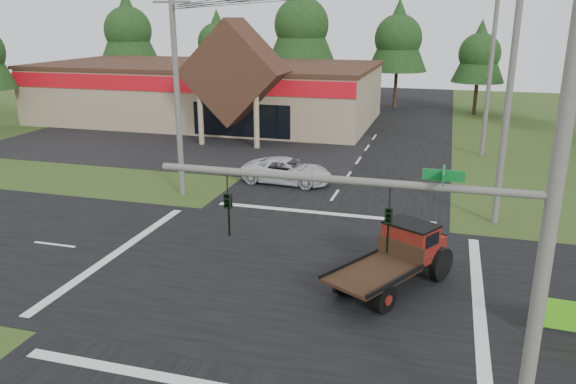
% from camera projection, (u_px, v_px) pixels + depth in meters
% --- Properties ---
extents(ground, '(120.00, 120.00, 0.00)m').
position_uv_depth(ground, '(282.00, 273.00, 21.01)').
color(ground, '#354719').
rests_on(ground, ground).
extents(road_ns, '(12.00, 120.00, 0.02)m').
position_uv_depth(road_ns, '(282.00, 273.00, 21.01)').
color(road_ns, black).
rests_on(road_ns, ground).
extents(road_ew, '(120.00, 12.00, 0.02)m').
position_uv_depth(road_ew, '(282.00, 273.00, 21.01)').
color(road_ew, black).
rests_on(road_ew, ground).
extents(parking_apron, '(28.00, 14.00, 0.02)m').
position_uv_depth(parking_apron, '(175.00, 145.00, 42.12)').
color(parking_apron, black).
rests_on(parking_apron, ground).
extents(cvs_building, '(30.40, 18.20, 9.19)m').
position_uv_depth(cvs_building, '(210.00, 90.00, 51.45)').
color(cvs_building, tan).
rests_on(cvs_building, ground).
extents(traffic_signal_mast, '(8.12, 0.24, 7.00)m').
position_uv_depth(traffic_signal_mast, '(452.00, 264.00, 11.29)').
color(traffic_signal_mast, '#595651').
rests_on(traffic_signal_mast, ground).
extents(utility_pole_nr, '(2.00, 0.30, 11.00)m').
position_uv_depth(utility_pole_nr, '(551.00, 215.00, 10.48)').
color(utility_pole_nr, '#595651').
rests_on(utility_pole_nr, ground).
extents(utility_pole_nw, '(2.00, 0.30, 10.50)m').
position_uv_depth(utility_pole_nw, '(177.00, 94.00, 28.85)').
color(utility_pole_nw, '#595651').
rests_on(utility_pole_nw, ground).
extents(utility_pole_ne, '(2.00, 0.30, 11.50)m').
position_uv_depth(utility_pole_ne, '(509.00, 96.00, 24.51)').
color(utility_pole_ne, '#595651').
rests_on(utility_pole_ne, ground).
extents(utility_pole_n, '(2.00, 0.30, 11.20)m').
position_uv_depth(utility_pole_n, '(490.00, 71.00, 37.41)').
color(utility_pole_n, '#595651').
rests_on(utility_pole_n, ground).
extents(tree_row_a, '(6.72, 6.72, 12.12)m').
position_uv_depth(tree_row_a, '(128.00, 28.00, 63.21)').
color(tree_row_a, '#332316').
rests_on(tree_row_a, ground).
extents(tree_row_b, '(5.60, 5.60, 10.10)m').
position_uv_depth(tree_row_b, '(217.00, 41.00, 62.82)').
color(tree_row_b, '#332316').
rests_on(tree_row_b, ground).
extents(tree_row_c, '(7.28, 7.28, 13.13)m').
position_uv_depth(tree_row_c, '(302.00, 22.00, 58.68)').
color(tree_row_c, '#332316').
rests_on(tree_row_c, ground).
extents(tree_row_d, '(6.16, 6.16, 11.11)m').
position_uv_depth(tree_row_d, '(398.00, 36.00, 57.38)').
color(tree_row_d, '#332316').
rests_on(tree_row_d, ground).
extents(tree_row_e, '(5.04, 5.04, 9.09)m').
position_uv_depth(tree_row_e, '(480.00, 52.00, 53.85)').
color(tree_row_e, '#332316').
rests_on(tree_row_e, ground).
extents(antique_flatbed_truck, '(4.38, 5.63, 2.22)m').
position_uv_depth(antique_flatbed_truck, '(392.00, 259.00, 19.52)').
color(antique_flatbed_truck, '#610D0E').
rests_on(antique_flatbed_truck, ground).
extents(white_pickup, '(5.27, 2.66, 1.43)m').
position_uv_depth(white_pickup, '(287.00, 171.00, 32.37)').
color(white_pickup, silver).
rests_on(white_pickup, ground).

